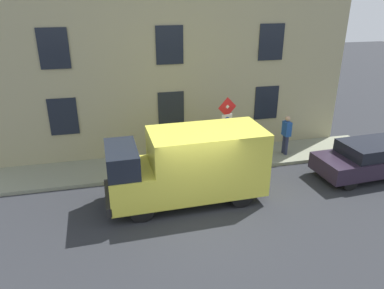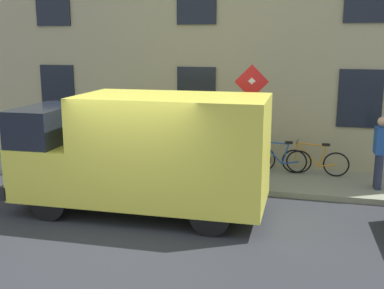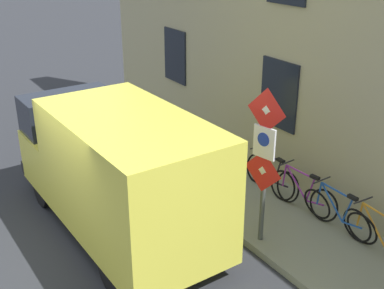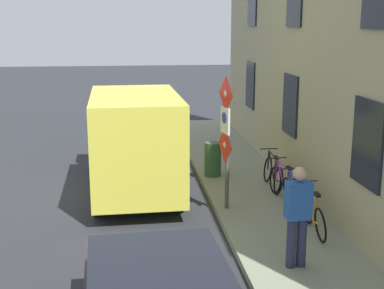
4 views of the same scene
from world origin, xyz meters
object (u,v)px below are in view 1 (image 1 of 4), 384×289
at_px(delivery_van, 189,165).
at_px(bicycle_orange, 247,142).
at_px(sign_post_stacked, 226,126).
at_px(litter_bin, 162,161).
at_px(pedestrian, 286,134).
at_px(bicycle_purple, 207,146).
at_px(parked_hatchback, 369,158).
at_px(bicycle_blue, 227,144).
at_px(bicycle_black, 186,148).

distance_m(delivery_van, bicycle_orange, 4.84).
xyz_separation_m(sign_post_stacked, litter_bin, (0.15, 2.55, -1.30)).
bearing_deg(pedestrian, delivery_van, -156.44).
height_order(delivery_van, bicycle_purple, delivery_van).
distance_m(parked_hatchback, pedestrian, 3.34).
xyz_separation_m(bicycle_orange, litter_bin, (-1.29, 4.04, 0.08)).
bearing_deg(parked_hatchback, bicycle_blue, -37.26).
distance_m(bicycle_purple, litter_bin, 2.52).
distance_m(bicycle_orange, bicycle_black, 2.81).
bearing_deg(bicycle_purple, sign_post_stacked, 98.91).
bearing_deg(litter_bin, bicycle_orange, -72.29).
bearing_deg(bicycle_purple, pedestrian, 161.04).
xyz_separation_m(bicycle_blue, pedestrian, (-0.78, -2.39, 0.56)).
bearing_deg(litter_bin, bicycle_black, -43.64).
relative_size(delivery_van, bicycle_orange, 3.14).
relative_size(delivery_van, pedestrian, 3.13).
bearing_deg(parked_hatchback, bicycle_black, -28.96).
relative_size(bicycle_purple, litter_bin, 1.90).
bearing_deg(bicycle_orange, bicycle_blue, 2.62).
relative_size(bicycle_orange, litter_bin, 1.90).
distance_m(delivery_van, parked_hatchback, 7.19).
bearing_deg(bicycle_purple, bicycle_orange, 174.25).
bearing_deg(litter_bin, bicycle_purple, -59.25).
bearing_deg(bicycle_black, parked_hatchback, 155.49).
distance_m(bicycle_orange, bicycle_blue, 0.94).
bearing_deg(bicycle_black, delivery_van, 81.20).
bearing_deg(bicycle_blue, bicycle_black, -1.90).
bearing_deg(delivery_van, bicycle_blue, -128.05).
relative_size(bicycle_blue, litter_bin, 1.91).
bearing_deg(bicycle_purple, bicycle_black, -5.83).
bearing_deg(bicycle_orange, pedestrian, 154.39).
xyz_separation_m(pedestrian, litter_bin, (-0.51, 5.50, -0.48)).
bearing_deg(parked_hatchback, sign_post_stacked, -21.48).
relative_size(bicycle_purple, pedestrian, 1.00).
bearing_deg(bicycle_blue, litter_bin, 20.68).
xyz_separation_m(bicycle_blue, bicycle_black, (0.00, 1.87, 0.00)).
height_order(bicycle_purple, litter_bin, litter_bin).
distance_m(sign_post_stacked, pedestrian, 3.14).
height_order(parked_hatchback, bicycle_orange, parked_hatchback).
bearing_deg(parked_hatchback, litter_bin, -16.73).
distance_m(delivery_van, litter_bin, 2.27).
bearing_deg(parked_hatchback, bicycle_orange, -43.41).
height_order(sign_post_stacked, pedestrian, sign_post_stacked).
bearing_deg(pedestrian, bicycle_orange, 147.64).
relative_size(parked_hatchback, bicycle_black, 2.39).
distance_m(bicycle_orange, bicycle_purple, 1.87).
relative_size(delivery_van, bicycle_black, 3.14).
xyz_separation_m(bicycle_purple, litter_bin, (-1.29, 2.17, 0.08)).
distance_m(bicycle_blue, bicycle_purple, 0.94).
bearing_deg(sign_post_stacked, pedestrian, -77.45).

